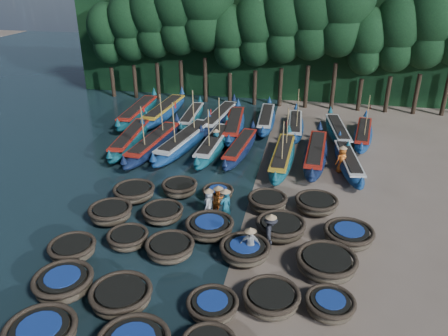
% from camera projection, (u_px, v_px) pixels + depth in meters
% --- Properties ---
extents(ground, '(120.00, 120.00, 0.00)m').
position_uv_depth(ground, '(243.00, 220.00, 22.01)').
color(ground, '#7E6D5C').
rests_on(ground, ground).
extents(foliage_wall, '(40.00, 3.00, 10.00)m').
position_uv_depth(foliage_wall, '(284.00, 43.00, 40.76)').
color(foliage_wall, black).
rests_on(foliage_wall, ground).
extents(coracle_1, '(2.52, 2.52, 0.83)m').
position_uv_depth(coracle_1, '(41.00, 334.00, 14.59)').
color(coracle_1, brown).
rests_on(coracle_1, ground).
extents(coracle_5, '(2.86, 2.86, 0.82)m').
position_uv_depth(coracle_5, '(64.00, 283.00, 16.93)').
color(coracle_5, brown).
rests_on(coracle_5, ground).
extents(coracle_6, '(2.54, 2.54, 0.78)m').
position_uv_depth(coracle_6, '(121.00, 296.00, 16.31)').
color(coracle_6, brown).
rests_on(coracle_6, ground).
extents(coracle_7, '(2.30, 2.30, 0.65)m').
position_uv_depth(coracle_7, '(212.00, 306.00, 15.94)').
color(coracle_7, brown).
rests_on(coracle_7, ground).
extents(coracle_8, '(2.41, 2.41, 0.74)m').
position_uv_depth(coracle_8, '(271.00, 299.00, 16.22)').
color(coracle_8, brown).
rests_on(coracle_8, ground).
extents(coracle_9, '(2.25, 2.25, 0.68)m').
position_uv_depth(coracle_9, '(330.00, 305.00, 15.96)').
color(coracle_9, brown).
rests_on(coracle_9, ground).
extents(coracle_10, '(2.22, 2.22, 0.75)m').
position_uv_depth(coracle_10, '(72.00, 249.00, 19.02)').
color(coracle_10, brown).
rests_on(coracle_10, ground).
extents(coracle_11, '(2.08, 2.08, 0.70)m').
position_uv_depth(coracle_11, '(128.00, 238.00, 19.83)').
color(coracle_11, brown).
rests_on(coracle_11, ground).
extents(coracle_12, '(2.63, 2.63, 0.74)m').
position_uv_depth(coracle_12, '(170.00, 248.00, 19.12)').
color(coracle_12, brown).
rests_on(coracle_12, ground).
extents(coracle_13, '(2.24, 2.24, 0.75)m').
position_uv_depth(coracle_13, '(245.00, 250.00, 18.93)').
color(coracle_13, brown).
rests_on(coracle_13, ground).
extents(coracle_14, '(2.57, 2.57, 0.84)m').
position_uv_depth(coracle_14, '(326.00, 263.00, 18.06)').
color(coracle_14, brown).
rests_on(coracle_14, ground).
extents(coracle_15, '(2.62, 2.62, 0.80)m').
position_uv_depth(coracle_15, '(111.00, 213.00, 21.75)').
color(coracle_15, brown).
rests_on(coracle_15, ground).
extents(coracle_16, '(2.59, 2.59, 0.70)m').
position_uv_depth(coracle_16, '(163.00, 213.00, 21.85)').
color(coracle_16, brown).
rests_on(coracle_16, ground).
extents(coracle_17, '(2.56, 2.56, 0.76)m').
position_uv_depth(coracle_17, '(210.00, 227.00, 20.62)').
color(coracle_17, brown).
rests_on(coracle_17, ground).
extents(coracle_18, '(2.96, 2.96, 0.79)m').
position_uv_depth(coracle_18, '(281.00, 227.00, 20.56)').
color(coracle_18, brown).
rests_on(coracle_18, ground).
extents(coracle_19, '(2.72, 2.72, 0.78)m').
position_uv_depth(coracle_19, '(349.00, 235.00, 19.98)').
color(coracle_19, brown).
rests_on(coracle_19, ground).
extents(coracle_20, '(2.60, 2.60, 0.77)m').
position_uv_depth(coracle_20, '(134.00, 192.00, 23.76)').
color(coracle_20, brown).
rests_on(coracle_20, ground).
extents(coracle_21, '(2.30, 2.30, 0.79)m').
position_uv_depth(coracle_21, '(180.00, 188.00, 24.19)').
color(coracle_21, brown).
rests_on(coracle_21, ground).
extents(coracle_22, '(2.00, 2.00, 0.64)m').
position_uv_depth(coracle_22, '(218.00, 193.00, 23.84)').
color(coracle_22, brown).
rests_on(coracle_22, ground).
extents(coracle_23, '(2.40, 2.40, 0.82)m').
position_uv_depth(coracle_23, '(267.00, 202.00, 22.72)').
color(coracle_23, brown).
rests_on(coracle_23, ground).
extents(coracle_24, '(2.29, 2.29, 0.74)m').
position_uv_depth(coracle_24, '(316.00, 204.00, 22.65)').
color(coracle_24, brown).
rests_on(coracle_24, ground).
extents(long_boat_1, '(2.11, 8.44, 1.49)m').
position_uv_depth(long_boat_1, '(130.00, 139.00, 30.70)').
color(long_boat_1, '#0F4958').
rests_on(long_boat_1, ground).
extents(long_boat_2, '(2.32, 8.71, 3.71)m').
position_uv_depth(long_boat_2, '(154.00, 143.00, 29.82)').
color(long_boat_2, '#10213D').
rests_on(long_boat_2, ground).
extents(long_boat_3, '(3.08, 9.02, 3.88)m').
position_uv_depth(long_boat_3, '(185.00, 141.00, 30.14)').
color(long_boat_3, navy).
rests_on(long_boat_3, ground).
extents(long_boat_4, '(1.76, 8.30, 3.53)m').
position_uv_depth(long_boat_4, '(214.00, 144.00, 29.75)').
color(long_boat_4, '#0F4958').
rests_on(long_boat_4, ground).
extents(long_boat_5, '(2.02, 7.46, 1.32)m').
position_uv_depth(long_boat_5, '(240.00, 148.00, 29.35)').
color(long_boat_5, '#10213D').
rests_on(long_boat_5, ground).
extents(long_boat_6, '(1.70, 8.18, 3.48)m').
position_uv_depth(long_boat_6, '(282.00, 157.00, 27.86)').
color(long_boat_6, '#0F4958').
rests_on(long_boat_6, ground).
extents(long_boat_7, '(1.92, 8.41, 1.48)m').
position_uv_depth(long_boat_7, '(316.00, 154.00, 28.28)').
color(long_boat_7, '#10213D').
rests_on(long_boat_7, ground).
extents(long_boat_8, '(2.21, 7.35, 1.30)m').
position_uv_depth(long_boat_8, '(348.00, 162.00, 27.24)').
color(long_boat_8, navy).
rests_on(long_boat_8, ground).
extents(long_boat_9, '(1.86, 9.07, 1.60)m').
position_uv_depth(long_boat_9, '(138.00, 112.00, 36.09)').
color(long_boat_9, '#0F4958').
rests_on(long_boat_9, ground).
extents(long_boat_10, '(2.11, 9.21, 1.62)m').
position_uv_depth(long_boat_10, '(165.00, 111.00, 36.30)').
color(long_boat_10, navy).
rests_on(long_boat_10, ground).
extents(long_boat_11, '(1.65, 7.42, 1.31)m').
position_uv_depth(long_boat_11, '(192.00, 117.00, 35.36)').
color(long_boat_11, '#0F4958').
rests_on(long_boat_11, ground).
extents(long_boat_12, '(2.45, 8.66, 1.53)m').
position_uv_depth(long_boat_12, '(219.00, 118.00, 34.80)').
color(long_boat_12, '#10213D').
rests_on(long_boat_12, ground).
extents(long_boat_13, '(2.30, 8.68, 1.53)m').
position_uv_depth(long_boat_13, '(234.00, 125.00, 33.25)').
color(long_boat_13, navy).
rests_on(long_boat_13, ground).
extents(long_boat_14, '(1.69, 7.87, 1.39)m').
position_uv_depth(long_boat_14, '(266.00, 119.00, 34.67)').
color(long_boat_14, navy).
rests_on(long_boat_14, ground).
extents(long_boat_15, '(1.54, 7.32, 3.11)m').
position_uv_depth(long_boat_15, '(295.00, 126.00, 33.36)').
color(long_boat_15, navy).
rests_on(long_boat_15, ground).
extents(long_boat_16, '(2.38, 7.72, 1.37)m').
position_uv_depth(long_boat_16, '(338.00, 132.00, 32.13)').
color(long_boat_16, '#0F4958').
rests_on(long_boat_16, ground).
extents(long_boat_17, '(2.22, 7.37, 3.16)m').
position_uv_depth(long_boat_17, '(363.00, 134.00, 31.69)').
color(long_boat_17, navy).
rests_on(long_boat_17, ground).
extents(fisherman_0, '(0.60, 0.81, 1.70)m').
position_uv_depth(fisherman_0, '(209.00, 202.00, 21.99)').
color(fisherman_0, beige).
rests_on(fisherman_0, ground).
extents(fisherman_1, '(0.77, 0.78, 2.01)m').
position_uv_depth(fisherman_1, '(226.00, 205.00, 21.35)').
color(fisherman_1, '#1A5C6F').
rests_on(fisherman_1, ground).
extents(fisherman_2, '(0.92, 0.97, 1.77)m').
position_uv_depth(fisherman_2, '(218.00, 200.00, 22.13)').
color(fisherman_2, '#C85D1A').
rests_on(fisherman_2, ground).
extents(fisherman_3, '(0.72, 1.13, 1.87)m').
position_uv_depth(fisherman_3, '(270.00, 232.00, 19.48)').
color(fisherman_3, black).
rests_on(fisherman_3, ground).
extents(fisherman_4, '(0.89, 0.52, 1.69)m').
position_uv_depth(fisherman_4, '(250.00, 243.00, 18.77)').
color(fisherman_4, beige).
rests_on(fisherman_4, ground).
extents(fisherman_5, '(0.80, 1.47, 1.71)m').
position_uv_depth(fisherman_5, '(216.00, 140.00, 29.81)').
color(fisherman_5, '#1A5C6F').
rests_on(fisherman_5, ground).
extents(fisherman_6, '(0.96, 0.91, 1.85)m').
position_uv_depth(fisherman_6, '(342.00, 159.00, 26.74)').
color(fisherman_6, '#C85D1A').
rests_on(fisherman_6, ground).
extents(tree_0, '(3.68, 3.68, 8.68)m').
position_uv_depth(tree_0, '(107.00, 33.00, 40.11)').
color(tree_0, black).
rests_on(tree_0, ground).
extents(tree_1, '(4.09, 4.09, 9.65)m').
position_uv_depth(tree_1, '(130.00, 26.00, 39.41)').
color(tree_1, black).
rests_on(tree_1, ground).
extents(tree_2, '(4.51, 4.51, 10.63)m').
position_uv_depth(tree_2, '(154.00, 19.00, 38.71)').
color(tree_2, black).
rests_on(tree_2, ground).
extents(tree_3, '(4.92, 4.92, 11.60)m').
position_uv_depth(tree_3, '(178.00, 11.00, 38.01)').
color(tree_3, black).
rests_on(tree_3, ground).
extents(tree_4, '(5.34, 5.34, 12.58)m').
position_uv_depth(tree_4, '(204.00, 3.00, 37.31)').
color(tree_4, black).
rests_on(tree_4, ground).
extents(tree_5, '(3.68, 3.68, 8.68)m').
position_uv_depth(tree_5, '(230.00, 37.00, 38.05)').
color(tree_5, black).
rests_on(tree_5, ground).
extents(tree_6, '(4.09, 4.09, 9.65)m').
position_uv_depth(tree_6, '(257.00, 29.00, 37.35)').
color(tree_6, black).
rests_on(tree_6, ground).
extents(tree_7, '(4.51, 4.51, 10.63)m').
position_uv_depth(tree_7, '(284.00, 22.00, 36.65)').
color(tree_7, black).
rests_on(tree_7, ground).
extents(tree_8, '(4.92, 4.92, 11.60)m').
position_uv_depth(tree_8, '(312.00, 14.00, 35.95)').
color(tree_8, black).
rests_on(tree_8, ground).
extents(tree_9, '(5.34, 5.34, 12.58)m').
position_uv_depth(tree_9, '(342.00, 6.00, 35.25)').
color(tree_9, black).
rests_on(tree_9, ground).
extents(tree_10, '(3.68, 3.68, 8.68)m').
position_uv_depth(tree_10, '(367.00, 41.00, 35.98)').
color(tree_10, black).
rests_on(tree_10, ground).
extents(tree_11, '(4.09, 4.09, 9.65)m').
position_uv_depth(tree_11, '(398.00, 33.00, 35.28)').
color(tree_11, black).
rests_on(tree_11, ground).
extents(tree_12, '(4.51, 4.51, 10.63)m').
position_uv_depth(tree_12, '(430.00, 25.00, 34.58)').
color(tree_12, black).
rests_on(tree_12, ground).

